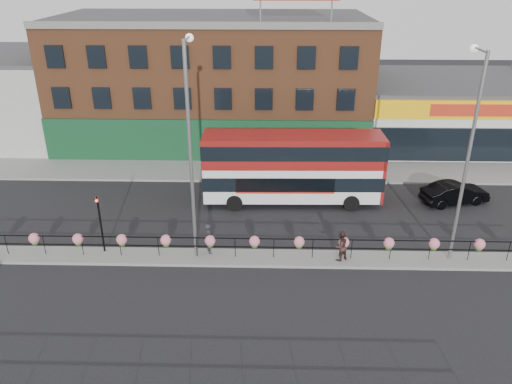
{
  "coord_description": "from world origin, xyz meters",
  "views": [
    {
      "loc": [
        0.65,
        -22.19,
        14.09
      ],
      "look_at": [
        0.0,
        3.0,
        2.5
      ],
      "focal_mm": 35.0,
      "sensor_mm": 36.0,
      "label": 1
    }
  ],
  "objects_px": {
    "double_decker_bus": "(293,161)",
    "lamp_column_west": "(190,135)",
    "lamp_column_east": "(469,142)",
    "pedestrian_b": "(341,246)",
    "car": "(455,193)",
    "pedestrian_a": "(209,238)"
  },
  "relations": [
    {
      "from": "pedestrian_a",
      "to": "double_decker_bus",
      "type": "bearing_deg",
      "value": -56.52
    },
    {
      "from": "lamp_column_west",
      "to": "lamp_column_east",
      "type": "bearing_deg",
      "value": 0.1
    },
    {
      "from": "double_decker_bus",
      "to": "car",
      "type": "distance_m",
      "value": 10.59
    },
    {
      "from": "double_decker_bus",
      "to": "lamp_column_west",
      "type": "relative_size",
      "value": 1.03
    },
    {
      "from": "pedestrian_b",
      "to": "pedestrian_a",
      "type": "bearing_deg",
      "value": -36.02
    },
    {
      "from": "car",
      "to": "lamp_column_west",
      "type": "height_order",
      "value": "lamp_column_west"
    },
    {
      "from": "car",
      "to": "lamp_column_west",
      "type": "bearing_deg",
      "value": 97.84
    },
    {
      "from": "pedestrian_b",
      "to": "lamp_column_east",
      "type": "height_order",
      "value": "lamp_column_east"
    },
    {
      "from": "pedestrian_b",
      "to": "lamp_column_east",
      "type": "relative_size",
      "value": 0.15
    },
    {
      "from": "car",
      "to": "pedestrian_b",
      "type": "relative_size",
      "value": 2.79
    },
    {
      "from": "lamp_column_west",
      "to": "car",
      "type": "bearing_deg",
      "value": 22.97
    },
    {
      "from": "pedestrian_a",
      "to": "pedestrian_b",
      "type": "bearing_deg",
      "value": -116.09
    },
    {
      "from": "pedestrian_a",
      "to": "pedestrian_b",
      "type": "height_order",
      "value": "pedestrian_a"
    },
    {
      "from": "pedestrian_b",
      "to": "lamp_column_west",
      "type": "height_order",
      "value": "lamp_column_west"
    },
    {
      "from": "car",
      "to": "lamp_column_east",
      "type": "xyz_separation_m",
      "value": [
        -2.51,
        -6.63,
        5.7
      ]
    },
    {
      "from": "pedestrian_a",
      "to": "lamp_column_east",
      "type": "bearing_deg",
      "value": -111.28
    },
    {
      "from": "lamp_column_west",
      "to": "pedestrian_a",
      "type": "bearing_deg",
      "value": 0.92
    },
    {
      "from": "car",
      "to": "pedestrian_a",
      "type": "distance_m",
      "value": 16.44
    },
    {
      "from": "pedestrian_a",
      "to": "lamp_column_east",
      "type": "distance_m",
      "value": 13.64
    },
    {
      "from": "pedestrian_a",
      "to": "lamp_column_east",
      "type": "xyz_separation_m",
      "value": [
        12.52,
        0.01,
        5.41
      ]
    },
    {
      "from": "lamp_column_east",
      "to": "double_decker_bus",
      "type": "bearing_deg",
      "value": 140.12
    },
    {
      "from": "double_decker_bus",
      "to": "car",
      "type": "relative_size",
      "value": 2.5
    }
  ]
}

